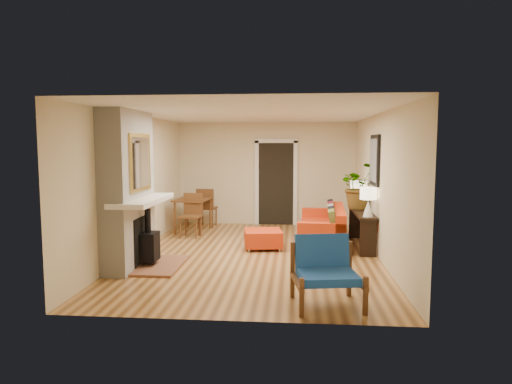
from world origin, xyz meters
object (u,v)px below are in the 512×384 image
blue_chair (325,267)px  lamp_far (357,190)px  sofa (326,226)px  ottoman (263,238)px  houseplant (360,186)px  dining_table (196,205)px  console_table (362,218)px  lamp_near (368,198)px

blue_chair → lamp_far: 4.24m
sofa → lamp_far: 1.13m
sofa → ottoman: (-1.26, -0.52, -0.15)m
blue_chair → houseplant: bearing=75.6°
sofa → dining_table: dining_table is taller
blue_chair → houseplant: (0.93, 3.62, 0.73)m
ottoman → dining_table: dining_table is taller
ottoman → blue_chair: (1.02, -3.03, 0.26)m
ottoman → lamp_far: lamp_far is taller
sofa → dining_table: bearing=159.9°
console_table → lamp_near: lamp_near is taller
dining_table → lamp_far: bearing=-8.4°
blue_chair → console_table: 3.48m
lamp_near → houseplant: 1.02m
console_table → lamp_near: bearing=-90.0°
sofa → houseplant: 1.08m
sofa → dining_table: size_ratio=1.19×
ottoman → dining_table: size_ratio=0.45×
sofa → console_table: 0.76m
ottoman → console_table: (1.95, 0.32, 0.37)m
dining_table → lamp_near: 4.18m
houseplant → sofa: bearing=-173.8°
lamp_near → lamp_far: 1.48m
lamp_far → sofa: bearing=-142.2°
sofa → lamp_near: (0.70, -0.93, 0.70)m
sofa → blue_chair: blue_chair is taller
sofa → lamp_near: bearing=-53.3°
dining_table → houseplant: size_ratio=1.91×
lamp_near → houseplant: size_ratio=0.57×
dining_table → console_table: dining_table is taller
dining_table → blue_chair: bearing=-59.7°
dining_table → lamp_near: bearing=-28.9°
blue_chair → dining_table: bearing=120.3°
ottoman → lamp_near: 2.17m
blue_chair → ottoman: bearing=108.6°
dining_table → houseplant: (3.63, -1.00, 0.57)m
sofa → lamp_far: bearing=37.8°
dining_table → lamp_near: size_ratio=3.36×
blue_chair → console_table: blue_chair is taller
lamp_near → houseplant: houseplant is taller
sofa → dining_table: (-2.95, 1.08, 0.27)m
ottoman → lamp_far: size_ratio=1.51×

